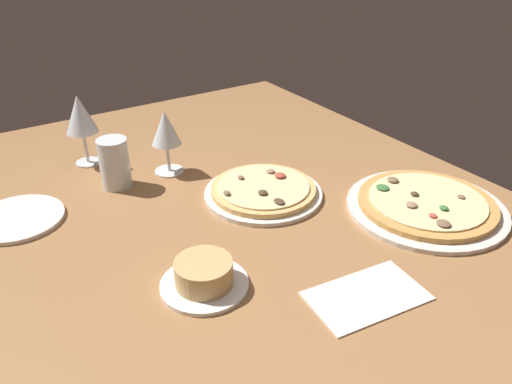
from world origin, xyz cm
name	(u,v)px	position (x,y,z in cm)	size (l,w,h in cm)	color
dining_table	(248,221)	(0.00, 0.00, 2.00)	(150.00, 110.00, 4.00)	#996B42
pizza_main	(263,191)	(4.45, -6.74, 5.21)	(26.23, 26.23, 3.40)	silver
pizza_side	(426,205)	(-19.40, -32.30, 5.18)	(33.30, 33.30, 3.37)	silver
ramekin_on_saucer	(204,276)	(-15.90, 18.85, 6.20)	(15.07, 15.07, 5.15)	white
wine_glass_far	(80,116)	(42.21, 20.95, 16.47)	(7.65, 7.65, 17.68)	silver
wine_glass_near	(166,131)	(26.65, 5.87, 14.76)	(7.05, 7.05, 15.54)	silver
water_glass	(115,166)	(26.65, 18.85, 9.14)	(6.78, 6.78, 11.53)	silver
side_plate	(17,219)	(23.43, 41.24, 4.45)	(18.58, 18.58, 0.90)	silver
paper_menu	(367,296)	(-32.79, -2.38, 4.15)	(11.40, 19.37, 0.30)	white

